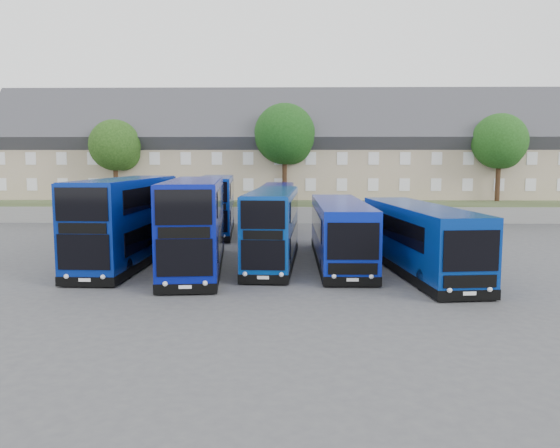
% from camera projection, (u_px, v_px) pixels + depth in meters
% --- Properties ---
extents(ground, '(120.00, 120.00, 0.00)m').
position_uv_depth(ground, '(240.00, 278.00, 27.05)').
color(ground, '#424246').
rests_on(ground, ground).
extents(retaining_wall, '(70.00, 0.40, 1.50)m').
position_uv_depth(retaining_wall, '(263.00, 215.00, 50.80)').
color(retaining_wall, slate).
rests_on(retaining_wall, ground).
extents(earth_bank, '(80.00, 20.00, 2.00)m').
position_uv_depth(earth_bank, '(267.00, 204.00, 60.70)').
color(earth_bank, '#45502D').
rests_on(earth_bank, ground).
extents(terrace_row, '(60.00, 10.40, 11.20)m').
position_uv_depth(terrace_row, '(295.00, 153.00, 56.03)').
color(terrace_row, tan).
rests_on(terrace_row, earth_bank).
extents(dd_front_left, '(3.19, 12.10, 4.77)m').
position_uv_depth(dd_front_left, '(127.00, 223.00, 30.48)').
color(dd_front_left, navy).
rests_on(dd_front_left, ground).
extents(dd_front_mid, '(3.84, 12.15, 4.75)m').
position_uv_depth(dd_front_mid, '(195.00, 226.00, 29.07)').
color(dd_front_mid, '#071389').
rests_on(dd_front_mid, ground).
extents(dd_front_right, '(2.97, 10.50, 4.13)m').
position_uv_depth(dd_front_right, '(273.00, 229.00, 30.22)').
color(dd_front_right, '#073790').
rests_on(dd_front_right, ground).
extents(dd_rear_left, '(3.44, 11.47, 4.49)m').
position_uv_depth(dd_rear_left, '(216.00, 206.00, 43.48)').
color(dd_rear_left, navy).
rests_on(dd_rear_left, ground).
extents(dd_rear_right, '(2.50, 10.06, 3.97)m').
position_uv_depth(dd_rear_right, '(278.00, 213.00, 40.61)').
color(dd_rear_right, '#060B7E').
rests_on(dd_rear_right, ground).
extents(coach_east_a, '(2.70, 12.80, 3.50)m').
position_uv_depth(coach_east_a, '(340.00, 233.00, 31.00)').
color(coach_east_a, '#091EA6').
rests_on(coach_east_a, ground).
extents(coach_east_b, '(3.97, 12.94, 3.48)m').
position_uv_depth(coach_east_b, '(418.00, 240.00, 28.39)').
color(coach_east_b, navy).
rests_on(coach_east_b, ground).
extents(tree_west, '(4.80, 4.80, 7.65)m').
position_uv_depth(tree_west, '(117.00, 147.00, 51.39)').
color(tree_west, '#382314').
rests_on(tree_west, earth_bank).
extents(tree_mid, '(5.76, 5.76, 9.18)m').
position_uv_depth(tree_mid, '(286.00, 136.00, 51.50)').
color(tree_mid, '#382314').
rests_on(tree_mid, earth_bank).
extents(tree_east, '(5.12, 5.12, 8.16)m').
position_uv_depth(tree_east, '(501.00, 143.00, 50.76)').
color(tree_east, '#382314').
rests_on(tree_east, earth_bank).
extents(tree_far, '(5.44, 5.44, 8.67)m').
position_uv_depth(tree_far, '(532.00, 142.00, 57.57)').
color(tree_far, '#382314').
rests_on(tree_far, earth_bank).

